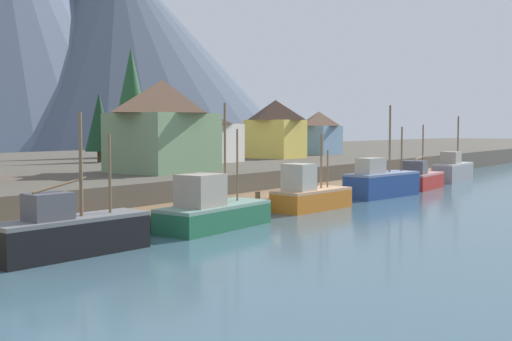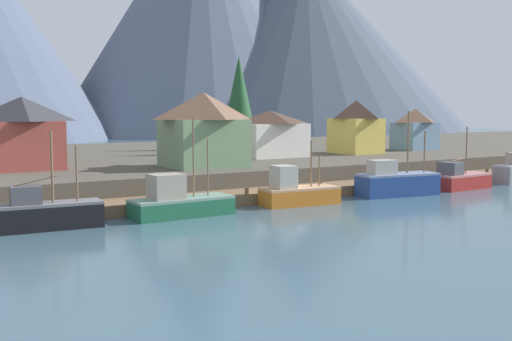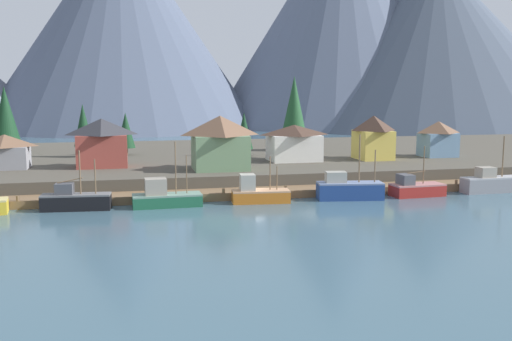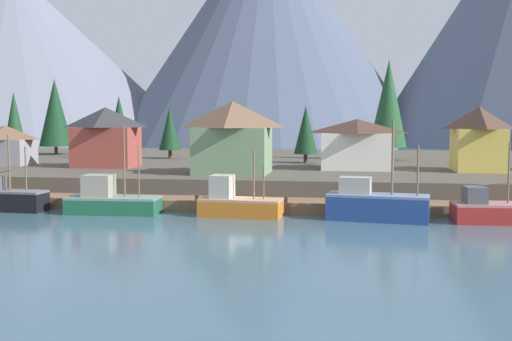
{
  "view_description": "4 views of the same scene",
  "coord_description": "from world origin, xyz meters",
  "px_view_note": "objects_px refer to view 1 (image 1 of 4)",
  "views": [
    {
      "loc": [
        -40.31,
        -26.43,
        6.09
      ],
      "look_at": [
        -1.71,
        2.04,
        2.91
      ],
      "focal_mm": 44.35,
      "sensor_mm": 36.0,
      "label": 1
    },
    {
      "loc": [
        -31.07,
        -45.15,
        8.34
      ],
      "look_at": [
        -1.5,
        2.69,
        2.74
      ],
      "focal_mm": 43.01,
      "sensor_mm": 36.0,
      "label": 2
    },
    {
      "loc": [
        -15.15,
        -69.47,
        13.69
      ],
      "look_at": [
        0.55,
        2.1,
        3.43
      ],
      "focal_mm": 40.47,
      "sensor_mm": 36.0,
      "label": 3
    },
    {
      "loc": [
        9.28,
        -53.75,
        8.55
      ],
      "look_at": [
        1.04,
        2.29,
        3.6
      ],
      "focal_mm": 43.89,
      "sensor_mm": 36.0,
      "label": 4
    }
  ],
  "objects_px": {
    "fishing_boat_black": "(70,233)",
    "fishing_boat_orange": "(310,195)",
    "fishing_boat_green": "(212,210)",
    "conifer_near_left": "(131,95)",
    "fishing_boat_blue": "(381,183)",
    "house_white": "(200,135)",
    "house_green": "(163,125)",
    "fishing_boat_grey": "(453,170)",
    "conifer_back_right": "(99,122)",
    "house_yellow": "(275,128)",
    "house_blue": "(319,133)",
    "fishing_boat_red": "(419,179)"
  },
  "relations": [
    {
      "from": "conifer_back_right",
      "to": "fishing_boat_red",
      "type": "bearing_deg",
      "value": -59.27
    },
    {
      "from": "fishing_boat_green",
      "to": "fishing_boat_grey",
      "type": "relative_size",
      "value": 0.99
    },
    {
      "from": "fishing_boat_red",
      "to": "fishing_boat_grey",
      "type": "xyz_separation_m",
      "value": [
        11.19,
        0.41,
        0.27
      ]
    },
    {
      "from": "fishing_boat_orange",
      "to": "fishing_boat_blue",
      "type": "height_order",
      "value": "fishing_boat_blue"
    },
    {
      "from": "fishing_boat_green",
      "to": "fishing_boat_grey",
      "type": "bearing_deg",
      "value": -1.3
    },
    {
      "from": "house_white",
      "to": "fishing_boat_grey",
      "type": "bearing_deg",
      "value": -42.19
    },
    {
      "from": "house_white",
      "to": "house_green",
      "type": "bearing_deg",
      "value": -150.16
    },
    {
      "from": "fishing_boat_black",
      "to": "house_green",
      "type": "relative_size",
      "value": 0.99
    },
    {
      "from": "house_blue",
      "to": "fishing_boat_red",
      "type": "bearing_deg",
      "value": -125.61
    },
    {
      "from": "fishing_boat_green",
      "to": "conifer_back_right",
      "type": "xyz_separation_m",
      "value": [
        15.24,
        28.6,
        5.63
      ]
    },
    {
      "from": "fishing_boat_blue",
      "to": "fishing_boat_red",
      "type": "relative_size",
      "value": 1.21
    },
    {
      "from": "house_blue",
      "to": "house_green",
      "type": "height_order",
      "value": "house_green"
    },
    {
      "from": "fishing_boat_green",
      "to": "conifer_near_left",
      "type": "relative_size",
      "value": 0.59
    },
    {
      "from": "house_yellow",
      "to": "conifer_back_right",
      "type": "distance_m",
      "value": 21.64
    },
    {
      "from": "fishing_boat_orange",
      "to": "conifer_near_left",
      "type": "distance_m",
      "value": 39.39
    },
    {
      "from": "fishing_boat_grey",
      "to": "house_yellow",
      "type": "xyz_separation_m",
      "value": [
        -8.69,
        19.06,
        4.86
      ]
    },
    {
      "from": "fishing_boat_grey",
      "to": "house_white",
      "type": "xyz_separation_m",
      "value": [
        -21.83,
        19.79,
        4.15
      ]
    },
    {
      "from": "fishing_boat_grey",
      "to": "fishing_boat_red",
      "type": "bearing_deg",
      "value": -179.74
    },
    {
      "from": "house_white",
      "to": "conifer_near_left",
      "type": "xyz_separation_m",
      "value": [
        4.39,
        15.3,
        4.86
      ]
    },
    {
      "from": "fishing_boat_black",
      "to": "house_blue",
      "type": "bearing_deg",
      "value": 24.14
    },
    {
      "from": "fishing_boat_orange",
      "to": "house_yellow",
      "type": "bearing_deg",
      "value": 44.41
    },
    {
      "from": "fishing_boat_black",
      "to": "house_white",
      "type": "distance_m",
      "value": 37.78
    },
    {
      "from": "fishing_boat_orange",
      "to": "conifer_back_right",
      "type": "relative_size",
      "value": 0.97
    },
    {
      "from": "fishing_boat_green",
      "to": "house_white",
      "type": "bearing_deg",
      "value": 41.17
    },
    {
      "from": "fishing_boat_black",
      "to": "fishing_boat_orange",
      "type": "bearing_deg",
      "value": 4.11
    },
    {
      "from": "house_green",
      "to": "conifer_back_right",
      "type": "bearing_deg",
      "value": 67.53
    },
    {
      "from": "conifer_back_right",
      "to": "house_yellow",
      "type": "bearing_deg",
      "value": -25.27
    },
    {
      "from": "fishing_boat_grey",
      "to": "house_yellow",
      "type": "relative_size",
      "value": 1.16
    },
    {
      "from": "fishing_boat_grey",
      "to": "house_green",
      "type": "height_order",
      "value": "house_green"
    },
    {
      "from": "fishing_boat_orange",
      "to": "house_white",
      "type": "bearing_deg",
      "value": 67.7
    },
    {
      "from": "house_yellow",
      "to": "house_green",
      "type": "relative_size",
      "value": 0.89
    },
    {
      "from": "fishing_boat_black",
      "to": "fishing_boat_green",
      "type": "height_order",
      "value": "fishing_boat_green"
    },
    {
      "from": "fishing_boat_orange",
      "to": "house_green",
      "type": "relative_size",
      "value": 0.9
    },
    {
      "from": "house_blue",
      "to": "house_white",
      "type": "height_order",
      "value": "house_blue"
    },
    {
      "from": "fishing_boat_blue",
      "to": "fishing_boat_black",
      "type": "bearing_deg",
      "value": -172.65
    },
    {
      "from": "fishing_boat_blue",
      "to": "house_yellow",
      "type": "height_order",
      "value": "house_yellow"
    },
    {
      "from": "house_green",
      "to": "conifer_back_right",
      "type": "relative_size",
      "value": 1.08
    },
    {
      "from": "fishing_boat_red",
      "to": "conifer_back_right",
      "type": "bearing_deg",
      "value": 117.31
    },
    {
      "from": "house_green",
      "to": "conifer_near_left",
      "type": "xyz_separation_m",
      "value": [
        17.41,
        22.77,
        3.88
      ]
    },
    {
      "from": "fishing_boat_black",
      "to": "house_green",
      "type": "distance_m",
      "value": 23.15
    },
    {
      "from": "fishing_boat_grey",
      "to": "conifer_back_right",
      "type": "xyz_separation_m",
      "value": [
        -28.25,
        28.29,
        5.51
      ]
    },
    {
      "from": "fishing_boat_black",
      "to": "fishing_boat_orange",
      "type": "xyz_separation_m",
      "value": [
        21.5,
        -0.19,
        0.02
      ]
    },
    {
      "from": "house_white",
      "to": "house_green",
      "type": "relative_size",
      "value": 1.04
    },
    {
      "from": "house_white",
      "to": "conifer_back_right",
      "type": "distance_m",
      "value": 10.74
    },
    {
      "from": "house_blue",
      "to": "conifer_back_right",
      "type": "bearing_deg",
      "value": 165.73
    },
    {
      "from": "fishing_boat_grey",
      "to": "conifer_near_left",
      "type": "distance_m",
      "value": 40.21
    },
    {
      "from": "fishing_boat_black",
      "to": "fishing_boat_orange",
      "type": "relative_size",
      "value": 1.1
    },
    {
      "from": "fishing_boat_black",
      "to": "fishing_boat_orange",
      "type": "height_order",
      "value": "fishing_boat_black"
    },
    {
      "from": "fishing_boat_green",
      "to": "fishing_boat_black",
      "type": "bearing_deg",
      "value": 177.15
    },
    {
      "from": "fishing_boat_red",
      "to": "house_blue",
      "type": "distance_m",
      "value": 25.75
    }
  ]
}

